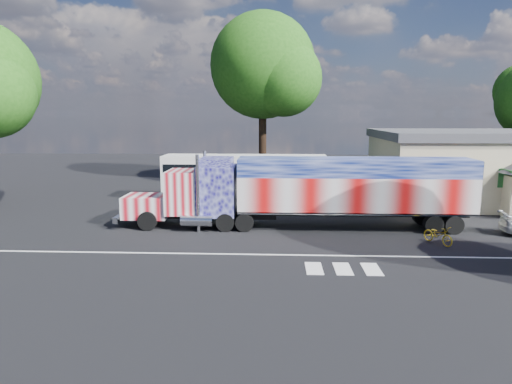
{
  "coord_description": "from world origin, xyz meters",
  "views": [
    {
      "loc": [
        1.2,
        -23.21,
        6.4
      ],
      "look_at": [
        0.0,
        3.0,
        1.9
      ],
      "focal_mm": 32.0,
      "sensor_mm": 36.0,
      "label": 1
    }
  ],
  "objects_px": {
    "bicycle": "(438,235)",
    "tree_n_mid": "(265,66)",
    "woman": "(144,215)",
    "coach_bus": "(245,178)",
    "semi_truck": "(310,190)"
  },
  "relations": [
    {
      "from": "semi_truck",
      "to": "woman",
      "type": "relative_size",
      "value": 12.46
    },
    {
      "from": "woman",
      "to": "tree_n_mid",
      "type": "height_order",
      "value": "tree_n_mid"
    },
    {
      "from": "coach_bus",
      "to": "woman",
      "type": "bearing_deg",
      "value": -121.92
    },
    {
      "from": "bicycle",
      "to": "tree_n_mid",
      "type": "relative_size",
      "value": 0.12
    },
    {
      "from": "semi_truck",
      "to": "bicycle",
      "type": "relative_size",
      "value": 11.24
    },
    {
      "from": "coach_bus",
      "to": "semi_truck",
      "type": "bearing_deg",
      "value": -60.58
    },
    {
      "from": "semi_truck",
      "to": "tree_n_mid",
      "type": "bearing_deg",
      "value": 100.44
    },
    {
      "from": "woman",
      "to": "semi_truck",
      "type": "bearing_deg",
      "value": 24.32
    },
    {
      "from": "semi_truck",
      "to": "coach_bus",
      "type": "relative_size",
      "value": 1.69
    },
    {
      "from": "semi_truck",
      "to": "coach_bus",
      "type": "distance_m",
      "value": 8.56
    },
    {
      "from": "woman",
      "to": "bicycle",
      "type": "bearing_deg",
      "value": 11.2
    },
    {
      "from": "bicycle",
      "to": "tree_n_mid",
      "type": "height_order",
      "value": "tree_n_mid"
    },
    {
      "from": "coach_bus",
      "to": "woman",
      "type": "height_order",
      "value": "coach_bus"
    },
    {
      "from": "woman",
      "to": "bicycle",
      "type": "xyz_separation_m",
      "value": [
        15.48,
        -2.33,
        -0.33
      ]
    },
    {
      "from": "semi_truck",
      "to": "woman",
      "type": "height_order",
      "value": "semi_truck"
    }
  ]
}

